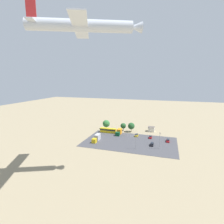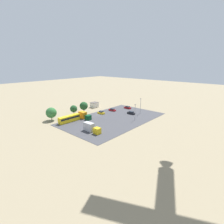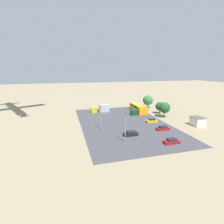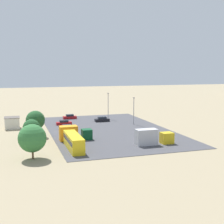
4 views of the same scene
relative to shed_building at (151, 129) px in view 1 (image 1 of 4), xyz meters
name	(u,v)px [view 1 (image 1 of 4)]	position (x,y,z in m)	size (l,w,h in m)	color
ground_plane	(133,136)	(10.04, 13.51, -1.62)	(400.00, 400.00, 0.00)	gray
parking_lot_surface	(130,142)	(10.04, 25.14, -1.58)	(53.08, 31.70, 0.08)	#424247
shed_building	(151,129)	(0.00, 0.00, 0.00)	(4.48, 4.16, 3.23)	silver
bus	(108,130)	(27.88, 12.17, 0.12)	(11.15, 2.53, 3.08)	gold
parked_car_0	(137,135)	(7.98, 14.12, -0.88)	(1.83, 4.19, 1.58)	gold
parked_car_1	(152,144)	(-2.83, 27.07, -0.90)	(1.78, 4.57, 1.55)	black
parked_car_2	(168,141)	(-11.27, 18.28, -0.92)	(1.76, 4.46, 1.50)	maroon
parked_car_3	(150,137)	(-0.88, 14.68, -0.96)	(1.73, 4.54, 1.41)	maroon
parked_truck_0	(97,138)	(29.24, 29.45, 0.08)	(2.31, 8.66, 3.54)	gold
parked_truck_1	(119,132)	(19.84, 13.71, 0.03)	(2.48, 7.53, 3.44)	#0C4723
tree_near_shed	(131,126)	(13.22, 5.53, 2.57)	(4.64, 4.64, 6.53)	brown
tree_apron_mid	(123,126)	(19.28, 4.22, 1.85)	(3.92, 3.92, 5.44)	brown
tree_apron_far	(106,124)	(32.34, 3.63, 2.32)	(5.25, 5.25, 6.57)	brown
light_pole_lot_centre	(136,141)	(4.86, 34.72, 2.94)	(0.90, 0.28, 8.10)	gray
light_pole_lot_edge	(160,140)	(-6.97, 30.35, 3.21)	(0.90, 0.28, 8.65)	gray
airplane	(85,26)	(17.93, 64.48, 52.11)	(36.64, 30.72, 9.25)	silver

